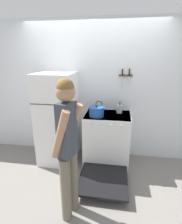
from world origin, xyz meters
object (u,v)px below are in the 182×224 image
object	(u,v)px
refrigerator	(58,119)
person	(68,145)
utensil_jar	(119,109)
stove_range	(107,140)
dutch_oven_pot	(97,112)
tea_kettle	(99,109)

from	to	relation	value
refrigerator	person	world-z (taller)	person
refrigerator	utensil_jar	xyz separation A→B (m)	(1.10, 0.17, 0.19)
stove_range	utensil_jar	xyz separation A→B (m)	(0.20, 0.17, 0.55)
dutch_oven_pot	stove_range	bearing A→B (deg)	24.33
refrigerator	utensil_jar	distance (m)	1.13
refrigerator	utensil_jar	bearing A→B (deg)	8.70
refrigerator	person	bearing A→B (deg)	-65.35
tea_kettle	utensil_jar	world-z (taller)	utensil_jar
dutch_oven_pot	person	distance (m)	1.12
dutch_oven_pot	person	bearing A→B (deg)	-99.41
refrigerator	dutch_oven_pot	bearing A→B (deg)	-6.27
utensil_jar	tea_kettle	bearing A→B (deg)	-179.10
stove_range	tea_kettle	xyz separation A→B (m)	(-0.17, 0.16, 0.54)
tea_kettle	utensil_jar	xyz separation A→B (m)	(0.37, 0.01, 0.01)
stove_range	person	distance (m)	1.34
dutch_oven_pot	tea_kettle	distance (m)	0.24
utensil_jar	refrigerator	bearing A→B (deg)	-171.30
dutch_oven_pot	person	world-z (taller)	person
stove_range	tea_kettle	distance (m)	0.58
dutch_oven_pot	tea_kettle	world-z (taller)	tea_kettle
utensil_jar	dutch_oven_pot	bearing A→B (deg)	-146.79
refrigerator	utensil_jar	world-z (taller)	refrigerator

